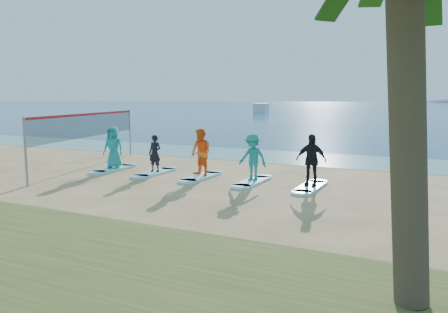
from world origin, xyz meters
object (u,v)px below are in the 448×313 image
at_px(surfboard_3, 252,182).
at_px(paddleboarder, 409,138).
at_px(volleyball_net, 89,126).
at_px(student_0, 113,147).
at_px(student_2, 201,152).
at_px(surfboard_0, 114,169).
at_px(boat_offshore_a, 261,112).
at_px(surfboard_2, 201,177).
at_px(surfboard_4, 310,187).
at_px(student_1, 155,153).
at_px(student_3, 253,157).
at_px(student_4, 311,160).
at_px(paddleboard, 408,153).
at_px(surfboard_1, 155,173).

bearing_deg(surfboard_3, paddleboarder, 68.40).
bearing_deg(volleyball_net, student_0, -4.81).
relative_size(paddleboarder, student_2, 0.81).
xyz_separation_m(surfboard_0, student_2, (4.42, 0.00, 0.98)).
xyz_separation_m(paddleboarder, student_0, (-11.29, -11.77, 0.13)).
bearing_deg(volleyball_net, boat_offshore_a, 105.58).
bearing_deg(surfboard_2, surfboard_4, 0.00).
bearing_deg(surfboard_3, student_1, 180.00).
bearing_deg(student_3, surfboard_4, 8.28).
bearing_deg(student_2, student_3, 20.33).
bearing_deg(student_4, surfboard_4, 0.00).
bearing_deg(student_2, surfboard_4, 20.33).
distance_m(student_0, student_2, 4.42).
relative_size(paddleboard, surfboard_1, 1.36).
bearing_deg(surfboard_0, surfboard_2, 0.00).
height_order(surfboard_0, student_0, student_0).
relative_size(student_0, surfboard_1, 0.83).
bearing_deg(surfboard_4, paddleboarder, 78.23).
bearing_deg(student_2, surfboard_2, 0.00).
bearing_deg(surfboard_3, student_3, 0.00).
height_order(student_1, surfboard_2, student_1).
bearing_deg(student_3, surfboard_2, -171.72).
relative_size(student_0, surfboard_4, 0.83).
bearing_deg(volleyball_net, student_2, -1.22).
height_order(paddleboard, student_4, student_4).
distance_m(surfboard_2, student_4, 4.52).
relative_size(student_1, student_4, 0.85).
height_order(volleyball_net, surfboard_4, volleyball_net).
bearing_deg(surfboard_2, surfboard_1, 180.00).
bearing_deg(paddleboarder, student_0, 133.92).
distance_m(paddleboarder, surfboard_2, 13.66).
distance_m(surfboard_1, student_4, 6.70).
bearing_deg(student_0, volleyball_net, 163.06).
bearing_deg(surfboard_4, surfboard_2, 180.00).
bearing_deg(surfboard_1, volleyball_net, 178.05).
relative_size(surfboard_1, student_3, 1.26).
height_order(boat_offshore_a, surfboard_2, boat_offshore_a).
relative_size(paddleboard, student_3, 1.71).
bearing_deg(paddleboard, surfboard_2, -137.07).
distance_m(volleyball_net, student_4, 10.38).
distance_m(student_3, student_4, 2.21).
bearing_deg(paddleboarder, student_1, 140.08).
bearing_deg(student_3, student_4, 8.28).
relative_size(surfboard_0, student_2, 1.17).
bearing_deg(surfboard_2, student_2, 0.00).
height_order(paddleboard, surfboard_3, paddleboard).
bearing_deg(student_4, student_3, 179.46).
distance_m(paddleboard, surfboard_2, 13.63).
bearing_deg(student_0, surfboard_0, 0.00).
xyz_separation_m(volleyball_net, surfboard_0, (1.50, -0.13, -1.86)).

